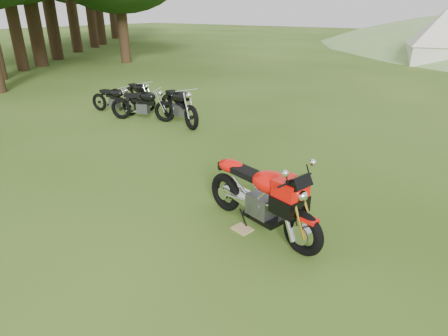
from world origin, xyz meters
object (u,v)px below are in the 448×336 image
Objects in this scene: vintage_moto_a at (178,104)px; vintage_moto_b at (114,99)px; plywood_board at (242,229)px; tent_left at (445,37)px; vintage_moto_d at (139,93)px; sport_motorcycle at (261,191)px; vintage_moto_c at (142,103)px.

vintage_moto_a is 2.32m from vintage_moto_b.
vintage_moto_a is at bearing 140.42° from plywood_board.
plywood_board is 21.06m from tent_left.
vintage_moto_a is at bearing -3.29° from vintage_moto_d.
vintage_moto_a is (-4.48, 3.38, -0.06)m from sport_motorcycle.
vintage_moto_b is at bearing -125.49° from tent_left.
tent_left reaches higher than plywood_board.
vintage_moto_d is at bearing 118.31° from vintage_moto_c.
vintage_moto_a reaches higher than vintage_moto_d.
plywood_board is at bearing -126.87° from sport_motorcycle.
vintage_moto_b is (-6.78, 3.11, -0.16)m from sport_motorcycle.
sport_motorcycle reaches higher than vintage_moto_b.
plywood_board is at bearing -16.94° from vintage_moto_a.
vintage_moto_c is (1.28, -0.08, 0.04)m from vintage_moto_b.
vintage_moto_c is (-1.02, -0.35, -0.06)m from vintage_moto_a.
tent_left is (4.20, 17.47, 0.91)m from vintage_moto_a.
tent_left is at bearing 52.07° from vintage_moto_c.
vintage_moto_d is at bearing -126.30° from tent_left.
sport_motorcycle is 20.87m from tent_left.
vintage_moto_d is (-6.51, 4.20, 0.44)m from plywood_board.
tent_left is at bearing 90.23° from plywood_board.
tent_left is (-0.08, 21.01, 1.44)m from plywood_board.
tent_left is (5.22, 17.82, 0.97)m from vintage_moto_c.
vintage_moto_d is (-6.71, 4.05, -0.15)m from sport_motorcycle.
vintage_moto_a is (-4.28, 3.54, 0.53)m from plywood_board.
tent_left reaches higher than vintage_moto_c.
sport_motorcycle is 5.61m from vintage_moto_a.
sport_motorcycle is 0.98× the size of vintage_moto_a.
plywood_board is 0.15× the size of vintage_moto_c.
vintage_moto_d reaches higher than vintage_moto_b.
vintage_moto_a is 2.33m from vintage_moto_d.
plywood_board is 0.16× the size of vintage_moto_b.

